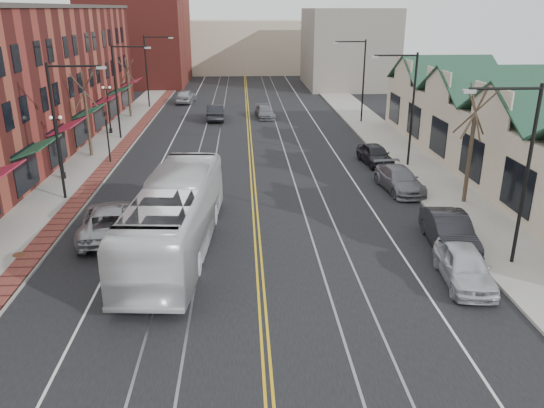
{
  "coord_description": "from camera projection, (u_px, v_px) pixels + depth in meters",
  "views": [
    {
      "loc": [
        -0.65,
        -15.07,
        10.99
      ],
      "look_at": [
        0.73,
        9.18,
        2.0
      ],
      "focal_mm": 35.0,
      "sensor_mm": 36.0,
      "label": 1
    }
  ],
  "objects": [
    {
      "name": "transit_bus",
      "position": [
        175.0,
        217.0,
        24.92
      ],
      "size": [
        4.01,
        13.0,
        3.57
      ],
      "primitive_type": "imported",
      "rotation": [
        0.0,
        0.0,
        3.06
      ],
      "color": "white",
      "rests_on": "ground"
    },
    {
      "name": "parked_car_a",
      "position": [
        464.0,
        266.0,
        22.37
      ],
      "size": [
        2.3,
        4.73,
        1.55
      ],
      "primitive_type": "imported",
      "rotation": [
        0.0,
        0.0,
        -0.1
      ],
      "color": "silver",
      "rests_on": "ground"
    },
    {
      "name": "backdrop_right",
      "position": [
        347.0,
        48.0,
        77.71
      ],
      "size": [
        12.0,
        16.0,
        11.0
      ],
      "primitive_type": "cube",
      "color": "slate",
      "rests_on": "ground"
    },
    {
      "name": "lamppost_l_3",
      "position": [
        109.0,
        111.0,
        48.34
      ],
      "size": [
        0.84,
        0.28,
        4.27
      ],
      "color": "black",
      "rests_on": "sidewalk_left"
    },
    {
      "name": "parked_car_b",
      "position": [
        449.0,
        231.0,
        25.72
      ],
      "size": [
        2.11,
        5.12,
        1.65
      ],
      "primitive_type": "imported",
      "rotation": [
        0.0,
        0.0,
        -0.07
      ],
      "color": "black",
      "rests_on": "ground"
    },
    {
      "name": "parked_car_d",
      "position": [
        375.0,
        155.0,
        39.46
      ],
      "size": [
        2.3,
        4.6,
        1.5
      ],
      "primitive_type": "imported",
      "rotation": [
        0.0,
        0.0,
        0.12
      ],
      "color": "black",
      "rests_on": "ground"
    },
    {
      "name": "backdrop_left",
      "position": [
        139.0,
        36.0,
        80.22
      ],
      "size": [
        14.0,
        18.0,
        14.0
      ],
      "primitive_type": "cube",
      "color": "maroon",
      "rests_on": "ground"
    },
    {
      "name": "building_left",
      "position": [
        0.0,
        85.0,
        40.32
      ],
      "size": [
        10.0,
        50.0,
        11.0
      ],
      "primitive_type": "cube",
      "color": "maroon",
      "rests_on": "ground"
    },
    {
      "name": "parked_car_c",
      "position": [
        399.0,
        180.0,
        33.75
      ],
      "size": [
        2.6,
        5.25,
        1.47
      ],
      "primitive_type": "imported",
      "rotation": [
        0.0,
        0.0,
        0.11
      ],
      "color": "slate",
      "rests_on": "ground"
    },
    {
      "name": "streetlight_l_3",
      "position": [
        150.0,
        64.0,
        60.57
      ],
      "size": [
        3.33,
        0.25,
        8.0
      ],
      "color": "black",
      "rests_on": "sidewalk_left"
    },
    {
      "name": "sidewalk_right",
      "position": [
        423.0,
        173.0,
        37.3
      ],
      "size": [
        4.0,
        120.0,
        0.15
      ],
      "primitive_type": "cube",
      "color": "gray",
      "rests_on": "ground"
    },
    {
      "name": "distant_car_far",
      "position": [
        186.0,
        96.0,
        65.23
      ],
      "size": [
        2.45,
        5.01,
        1.65
      ],
      "primitive_type": "imported",
      "rotation": [
        0.0,
        0.0,
        3.04
      ],
      "color": "#A3A4AA",
      "rests_on": "ground"
    },
    {
      "name": "streetlight_r_2",
      "position": [
        359.0,
        72.0,
        52.38
      ],
      "size": [
        3.33,
        0.25,
        8.0
      ],
      "color": "black",
      "rests_on": "sidewalk_right"
    },
    {
      "name": "streetlight_l_1",
      "position": [
        62.0,
        118.0,
        30.6
      ],
      "size": [
        3.33,
        0.25,
        8.0
      ],
      "color": "black",
      "rests_on": "sidewalk_left"
    },
    {
      "name": "distant_car_left",
      "position": [
        215.0,
        112.0,
        55.09
      ],
      "size": [
        1.86,
        4.97,
        1.62
      ],
      "primitive_type": "imported",
      "rotation": [
        0.0,
        0.0,
        3.17
      ],
      "color": "black",
      "rests_on": "ground"
    },
    {
      "name": "tree_left_far",
      "position": [
        128.0,
        87.0,
        55.48
      ],
      "size": [
        1.66,
        1.28,
        6.02
      ],
      "color": "#382B21",
      "rests_on": "sidewalk_left"
    },
    {
      "name": "parked_suv",
      "position": [
        110.0,
        220.0,
        27.07
      ],
      "size": [
        3.45,
        6.25,
        1.66
      ],
      "primitive_type": "imported",
      "rotation": [
        0.0,
        0.0,
        3.26
      ],
      "color": "#A2A4A9",
      "rests_on": "ground"
    },
    {
      "name": "distant_car_right",
      "position": [
        265.0,
        112.0,
        56.3
      ],
      "size": [
        2.22,
        4.54,
        1.27
      ],
      "primitive_type": "imported",
      "rotation": [
        0.0,
        0.0,
        0.1
      ],
      "color": "slate",
      "rests_on": "ground"
    },
    {
      "name": "building_right",
      "position": [
        511.0,
        141.0,
        36.84
      ],
      "size": [
        8.0,
        36.0,
        4.6
      ],
      "primitive_type": "cube",
      "color": "#BBA890",
      "rests_on": "ground"
    },
    {
      "name": "backdrop_mid",
      "position": [
        244.0,
        46.0,
        95.98
      ],
      "size": [
        22.0,
        14.0,
        9.0
      ],
      "primitive_type": "cube",
      "color": "#BBA890",
      "rests_on": "ground"
    },
    {
      "name": "tree_left_near",
      "position": [
        87.0,
        113.0,
        40.42
      ],
      "size": [
        1.78,
        1.37,
        6.48
      ],
      "color": "#382B21",
      "rests_on": "sidewalk_left"
    },
    {
      "name": "streetlight_r_0",
      "position": [
        519.0,
        158.0,
        22.42
      ],
      "size": [
        3.33,
        0.25,
        8.0
      ],
      "color": "black",
      "rests_on": "sidewalk_right"
    },
    {
      "name": "streetlight_l_2",
      "position": [
        121.0,
        82.0,
        45.59
      ],
      "size": [
        3.33,
        0.25,
        8.0
      ],
      "color": "black",
      "rests_on": "sidewalk_left"
    },
    {
      "name": "manhole_far",
      "position": [
        19.0,
        255.0,
        24.8
      ],
      "size": [
        0.6,
        0.6,
        0.02
      ],
      "primitive_type": "cylinder",
      "color": "#592D19",
      "rests_on": "sidewalk_left"
    },
    {
      "name": "sidewalk_left",
      "position": [
        76.0,
        179.0,
        36.02
      ],
      "size": [
        4.0,
        120.0,
        0.15
      ],
      "primitive_type": "cube",
      "color": "gray",
      "rests_on": "ground"
    },
    {
      "name": "streetlight_r_1",
      "position": [
        407.0,
        98.0,
        37.4
      ],
      "size": [
        3.33,
        0.25,
        8.0
      ],
      "color": "black",
      "rests_on": "sidewalk_right"
    },
    {
      "name": "ground",
      "position": [
        266.0,
        353.0,
        17.96
      ],
      "size": [
        160.0,
        160.0,
        0.0
      ],
      "primitive_type": "plane",
      "color": "black",
      "rests_on": "ground"
    },
    {
      "name": "lamppost_l_2",
      "position": [
        60.0,
        149.0,
        35.24
      ],
      "size": [
        0.84,
        0.28,
        4.27
      ],
      "color": "black",
      "rests_on": "sidewalk_left"
    },
    {
      "name": "traffic_signal",
      "position": [
        107.0,
        133.0,
        39.05
      ],
      "size": [
        0.18,
        0.15,
        3.8
      ],
      "color": "black",
      "rests_on": "sidewalk_left"
    },
    {
      "name": "tree_right_mid",
      "position": [
        471.0,
        142.0,
        30.43
      ],
      "size": [
        1.9,
        1.46,
        6.93
      ],
      "color": "#382B21",
      "rests_on": "sidewalk_right"
    }
  ]
}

